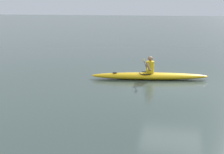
% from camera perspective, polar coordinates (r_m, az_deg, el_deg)
% --- Properties ---
extents(ground_plane, '(160.00, 160.00, 0.00)m').
position_cam_1_polar(ground_plane, '(12.52, 11.37, -1.23)').
color(ground_plane, '#384742').
extents(kayak, '(4.98, 1.52, 0.28)m').
position_cam_1_polar(kayak, '(13.07, 7.03, 0.19)').
color(kayak, '#EAB214').
rests_on(kayak, ground).
extents(kayaker, '(0.60, 2.36, 0.71)m').
position_cam_1_polar(kayaker, '(12.97, 7.05, 2.11)').
color(kayaker, yellow).
rests_on(kayaker, kayak).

